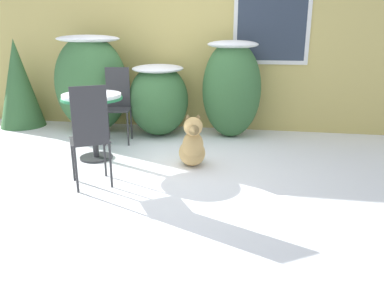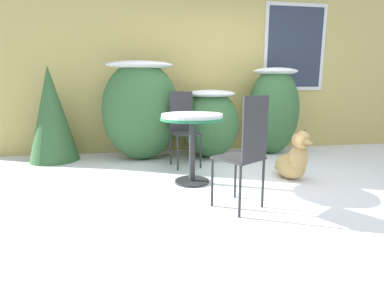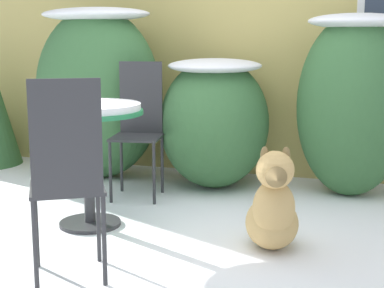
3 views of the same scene
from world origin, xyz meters
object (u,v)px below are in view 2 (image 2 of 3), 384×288
object	(u,v)px
patio_table	(192,126)
patio_chair_near_table	(183,126)
patio_chair_far_side	(245,150)
dog	(294,160)

from	to	relation	value
patio_table	patio_chair_near_table	world-z (taller)	patio_chair_near_table
patio_table	patio_chair_far_side	distance (m)	0.93
patio_chair_far_side	dog	size ratio (longest dim) A/B	1.65
patio_table	dog	size ratio (longest dim) A/B	1.28
patio_chair_near_table	dog	xyz separation A→B (m)	(1.24, -0.89, -0.33)
patio_chair_near_table	patio_table	bearing A→B (deg)	-101.47
patio_table	patio_chair_near_table	bearing A→B (deg)	89.51
patio_table	dog	bearing A→B (deg)	-3.59
patio_table	patio_chair_near_table	xyz separation A→B (m)	(0.01, 0.81, -0.11)
patio_chair_far_side	patio_chair_near_table	bearing A→B (deg)	-110.88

